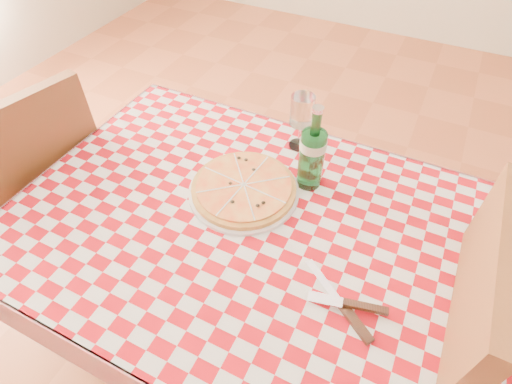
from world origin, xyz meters
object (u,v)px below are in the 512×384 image
at_px(chair_near, 481,364).
at_px(water_bottle, 313,148).
at_px(chair_far, 41,191).
at_px(wine_glass, 301,122).
at_px(dining_table, 253,247).
at_px(pizza_plate, 244,187).

xyz_separation_m(chair_near, water_bottle, (-0.56, 0.23, 0.31)).
bearing_deg(chair_far, wine_glass, -140.59).
height_order(water_bottle, wine_glass, water_bottle).
height_order(chair_near, chair_far, chair_near).
bearing_deg(chair_far, water_bottle, -150.90).
distance_m(dining_table, chair_near, 0.64).
bearing_deg(pizza_plate, chair_far, -169.32).
bearing_deg(chair_near, wine_glass, 150.81).
bearing_deg(wine_glass, water_bottle, -58.80).
bearing_deg(chair_near, dining_table, 179.15).
height_order(pizza_plate, wine_glass, wine_glass).
bearing_deg(wine_glass, pizza_plate, -103.66).
bearing_deg(chair_far, dining_table, -163.70).
height_order(dining_table, pizza_plate, pizza_plate).
relative_size(pizza_plate, water_bottle, 1.20).
bearing_deg(dining_table, pizza_plate, 128.48).
xyz_separation_m(chair_far, pizza_plate, (0.75, 0.14, 0.22)).
bearing_deg(wine_glass, chair_near, -29.99).
xyz_separation_m(chair_near, wine_glass, (-0.65, 0.37, 0.27)).
xyz_separation_m(chair_near, pizza_plate, (-0.71, 0.11, 0.20)).
xyz_separation_m(chair_far, wine_glass, (0.81, 0.40, 0.30)).
relative_size(chair_near, chair_far, 1.04).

